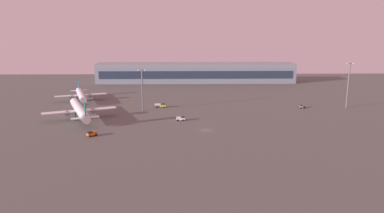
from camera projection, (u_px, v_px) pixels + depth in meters
name	position (u px, v px, depth m)	size (l,w,h in m)	color
ground_plane	(206.00, 130.00, 155.13)	(416.00, 416.00, 0.00)	#56544F
terminal_building	(196.00, 73.00, 299.23)	(166.24, 22.40, 16.40)	gray
airplane_mid_apron	(80.00, 110.00, 174.58)	(34.30, 43.44, 11.76)	white
airplane_terminal_side	(81.00, 95.00, 218.81)	(30.49, 38.70, 10.29)	white
maintenance_van	(92.00, 133.00, 146.14)	(4.39, 4.22, 2.25)	#D85919
baggage_tractor	(181.00, 118.00, 171.51)	(4.23, 2.19, 2.25)	white
fuel_truck	(161.00, 105.00, 201.32)	(6.47, 2.89, 2.35)	yellow
pushback_tug	(301.00, 106.00, 199.27)	(3.27, 2.16, 2.05)	gray
apron_light_central	(142.00, 87.00, 191.00)	(4.80, 0.90, 22.78)	slate
apron_light_west	(348.00, 82.00, 197.92)	(4.80, 0.90, 25.71)	slate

